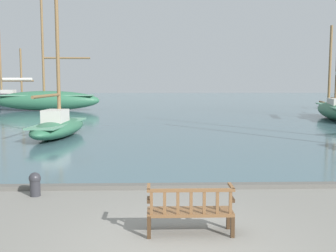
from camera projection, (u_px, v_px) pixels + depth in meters
ground_plane at (178, 245)px, 7.37m from camera, size 160.00×160.00×0.00m
harbor_water at (158, 103)px, 51.08m from camera, size 100.00×80.00×0.08m
quay_edge_kerb at (170, 186)px, 11.19m from camera, size 40.00×0.30×0.12m
park_bench at (190, 210)px, 7.83m from camera, size 1.60×0.53×0.92m
sailboat_centre_channel at (58, 125)px, 20.67m from camera, size 2.38×6.31×7.68m
sailboat_outer_starboard at (47, 99)px, 38.76m from camera, size 10.98×2.35×14.03m
sailboat_far_port at (336, 108)px, 29.98m from camera, size 3.54×10.15×9.84m
sailboat_far_starboard at (4, 97)px, 48.00m from camera, size 8.96×2.46×8.50m
mooring_bollard at (35, 183)px, 10.43m from camera, size 0.30×0.30×0.60m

